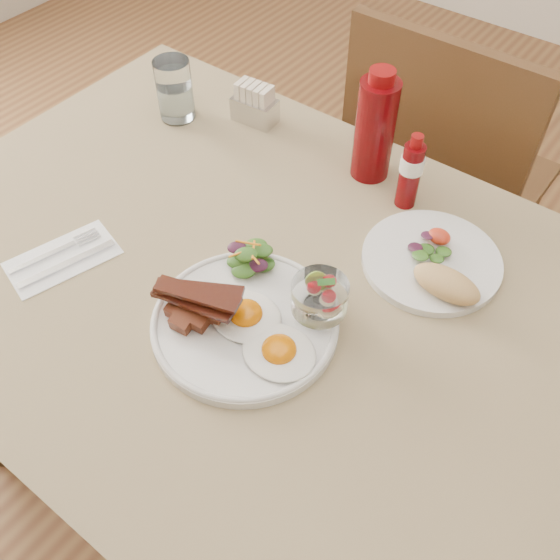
{
  "coord_description": "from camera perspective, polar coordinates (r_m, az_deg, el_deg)",
  "views": [
    {
      "loc": [
        0.39,
        -0.5,
        1.51
      ],
      "look_at": [
        0.04,
        -0.03,
        0.82
      ],
      "focal_mm": 40.0,
      "sensor_mm": 36.0,
      "label": 1
    }
  ],
  "objects": [
    {
      "name": "fruit_cup",
      "position": [
        0.89,
        3.65,
        -1.55
      ],
      "size": [
        0.08,
        0.08,
        0.08
      ],
      "rotation": [
        0.0,
        0.0,
        0.25
      ],
      "color": "white",
      "rests_on": "main_plate"
    },
    {
      "name": "ketchup_bottle",
      "position": [
        1.14,
        8.68,
        13.58
      ],
      "size": [
        0.09,
        0.09,
        0.21
      ],
      "rotation": [
        0.0,
        0.0,
        0.4
      ],
      "color": "#560408",
      "rests_on": "table"
    },
    {
      "name": "table",
      "position": [
        1.06,
        -0.81,
        -3.71
      ],
      "size": [
        1.33,
        0.88,
        0.75
      ],
      "color": "#4E2F18",
      "rests_on": "ground"
    },
    {
      "name": "main_plate",
      "position": [
        0.93,
        -3.21,
        -3.99
      ],
      "size": [
        0.28,
        0.28,
        0.02
      ],
      "primitive_type": "cylinder",
      "color": "silver",
      "rests_on": "table"
    },
    {
      "name": "chair_far",
      "position": [
        1.57,
        14.36,
        8.9
      ],
      "size": [
        0.42,
        0.42,
        0.93
      ],
      "color": "#4E2F18",
      "rests_on": "ground"
    },
    {
      "name": "sugar_caddy",
      "position": [
        1.3,
        -2.32,
        15.67
      ],
      "size": [
        0.09,
        0.06,
        0.08
      ],
      "rotation": [
        0.0,
        0.0,
        0.09
      ],
      "color": "silver",
      "rests_on": "table"
    },
    {
      "name": "side_salad",
      "position": [
        0.98,
        -2.76,
        1.96
      ],
      "size": [
        0.08,
        0.07,
        0.04
      ],
      "rotation": [
        0.0,
        0.0,
        -0.01
      ],
      "color": "#1E4512",
      "rests_on": "main_plate"
    },
    {
      "name": "fried_eggs",
      "position": [
        0.9,
        -1.65,
        -4.82
      ],
      "size": [
        0.21,
        0.15,
        0.03
      ],
      "rotation": [
        0.0,
        0.0,
        0.36
      ],
      "color": "silver",
      "rests_on": "main_plate"
    },
    {
      "name": "bacon_potato_pile",
      "position": [
        0.91,
        -7.76,
        -2.28
      ],
      "size": [
        0.14,
        0.09,
        0.06
      ],
      "rotation": [
        0.0,
        0.0,
        -0.14
      ],
      "color": "maroon",
      "rests_on": "main_plate"
    },
    {
      "name": "water_glass",
      "position": [
        1.32,
        -9.57,
        16.49
      ],
      "size": [
        0.07,
        0.07,
        0.12
      ],
      "color": "white",
      "rests_on": "table"
    },
    {
      "name": "napkin_cutlery",
      "position": [
        1.08,
        -19.28,
        1.87
      ],
      "size": [
        0.14,
        0.2,
        0.01
      ],
      "rotation": [
        0.0,
        0.0,
        -0.29
      ],
      "color": "white",
      "rests_on": "table"
    },
    {
      "name": "second_plate",
      "position": [
        1.03,
        14.0,
        1.34
      ],
      "size": [
        0.23,
        0.23,
        0.06
      ],
      "rotation": [
        0.0,
        0.0,
        -0.39
      ],
      "color": "silver",
      "rests_on": "table"
    },
    {
      "name": "hot_sauce_bottle",
      "position": [
        1.1,
        11.85,
        9.64
      ],
      "size": [
        0.04,
        0.04,
        0.15
      ],
      "rotation": [
        0.0,
        0.0,
        -0.09
      ],
      "color": "#560408",
      "rests_on": "table"
    }
  ]
}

